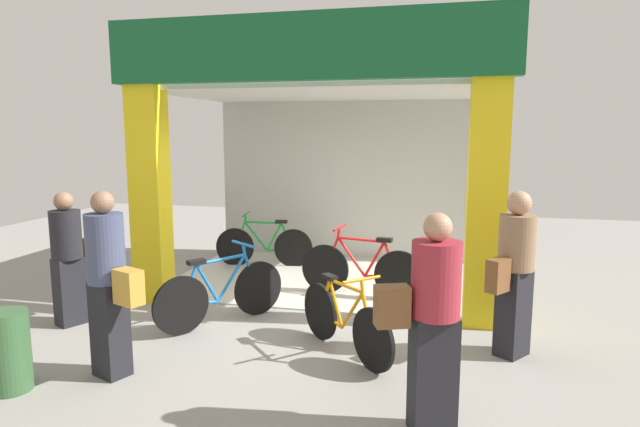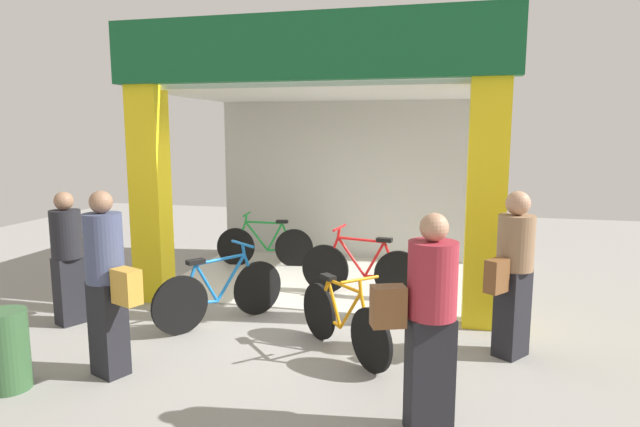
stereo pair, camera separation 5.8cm
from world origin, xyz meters
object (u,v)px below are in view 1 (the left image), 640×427
object	(u,v)px
bicycle_inside_1	(362,269)
bicycle_parked_0	(344,321)
pedestrian_0	(68,257)
bicycle_inside_0	(264,245)
pedestrian_3	(432,320)
trash_bin	(9,351)
pedestrian_1	(109,282)
bicycle_parked_1	(221,293)
pedestrian_2	(514,271)

from	to	relation	value
bicycle_inside_1	bicycle_parked_0	distance (m)	1.97
pedestrian_0	bicycle_inside_0	bearing A→B (deg)	66.95
pedestrian_3	trash_bin	xyz separation A→B (m)	(-3.63, -0.16, -0.53)
pedestrian_1	trash_bin	size ratio (longest dim) A/B	2.42
bicycle_inside_0	trash_bin	distance (m)	4.78
bicycle_parked_1	pedestrian_2	size ratio (longest dim) A/B	0.83
pedestrian_0	trash_bin	xyz separation A→B (m)	(0.59, -1.58, -0.46)
bicycle_inside_0	pedestrian_2	size ratio (longest dim) A/B	0.97
bicycle_parked_1	pedestrian_3	xyz separation A→B (m)	(2.48, -1.81, 0.51)
bicycle_inside_1	pedestrian_1	bearing A→B (deg)	-122.64
pedestrian_1	bicycle_parked_0	bearing A→B (deg)	26.17
pedestrian_1	bicycle_inside_1	bearing A→B (deg)	57.36
bicycle_parked_0	bicycle_parked_1	distance (m)	1.66
bicycle_parked_0	bicycle_inside_0	bearing A→B (deg)	121.31
bicycle_inside_1	pedestrian_0	world-z (taller)	pedestrian_0
bicycle_inside_0	pedestrian_0	xyz separation A→B (m)	(-1.34, -3.14, 0.45)
trash_bin	bicycle_parked_0	bearing A→B (deg)	28.03
bicycle_inside_0	bicycle_inside_1	world-z (taller)	bicycle_inside_1
bicycle_parked_1	pedestrian_2	world-z (taller)	pedestrian_2
pedestrian_0	pedestrian_2	size ratio (longest dim) A/B	0.93
trash_bin	pedestrian_1	bearing A→B (deg)	32.95
pedestrian_0	pedestrian_3	size ratio (longest dim) A/B	0.94
bicycle_parked_0	pedestrian_0	size ratio (longest dim) A/B	0.74
bicycle_inside_0	bicycle_inside_1	size ratio (longest dim) A/B	0.94
pedestrian_1	pedestrian_3	distance (m)	2.93
bicycle_inside_1	trash_bin	xyz separation A→B (m)	(-2.61, -3.42, -0.03)
pedestrian_0	trash_bin	distance (m)	1.75
bicycle_inside_1	pedestrian_1	distance (m)	3.55
bicycle_parked_1	pedestrian_3	world-z (taller)	pedestrian_3
bicycle_inside_0	bicycle_parked_0	world-z (taller)	bicycle_inside_0
bicycle_inside_0	pedestrian_0	size ratio (longest dim) A/B	1.04
bicycle_parked_0	pedestrian_3	distance (m)	1.66
pedestrian_2	pedestrian_1	bearing A→B (deg)	-160.10
bicycle_inside_0	pedestrian_1	distance (m)	4.29
bicycle_inside_0	bicycle_parked_1	world-z (taller)	bicycle_parked_1
bicycle_inside_0	pedestrian_3	bearing A→B (deg)	-57.68
bicycle_inside_1	pedestrian_3	distance (m)	3.45
bicycle_inside_1	pedestrian_3	world-z (taller)	pedestrian_3
bicycle_parked_0	bicycle_parked_1	xyz separation A→B (m)	(-1.58, 0.52, 0.03)
bicycle_parked_0	pedestrian_0	distance (m)	3.36
bicycle_inside_0	trash_bin	size ratio (longest dim) A/B	2.28
pedestrian_1	pedestrian_3	xyz separation A→B (m)	(2.91, -0.30, -0.01)
bicycle_parked_0	pedestrian_0	bearing A→B (deg)	177.78
pedestrian_1	pedestrian_2	bearing A→B (deg)	19.90
bicycle_inside_1	pedestrian_2	size ratio (longest dim) A/B	1.03
pedestrian_1	trash_bin	distance (m)	1.01
pedestrian_3	pedestrian_2	bearing A→B (deg)	64.79
bicycle_inside_1	bicycle_parked_1	bearing A→B (deg)	-135.19
bicycle_inside_0	bicycle_parked_0	bearing A→B (deg)	-58.69
bicycle_inside_1	pedestrian_2	bearing A→B (deg)	-42.22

